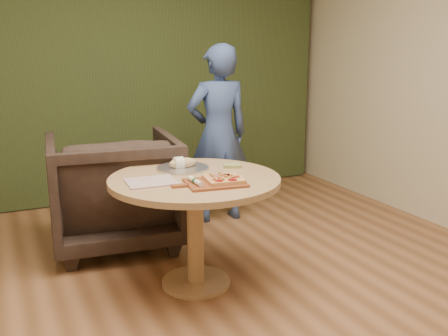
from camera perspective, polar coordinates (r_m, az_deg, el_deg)
room_shell at (r=2.45m, az=0.49°, el=9.84°), size 5.04×6.04×2.84m
curtain at (r=5.21m, az=-13.71°, el=11.54°), size 4.80×0.14×2.78m
pedestal_table at (r=3.24m, az=-3.35°, el=-3.43°), size 1.11×1.11×0.75m
pizza_paddle at (r=3.03m, az=-1.21°, el=-1.73°), size 0.46×0.32×0.01m
flatbread_pizza at (r=3.05m, az=-0.02°, el=-1.26°), size 0.25×0.25×0.04m
cutlery_roll at (r=3.00m, az=-3.30°, el=-1.49°), size 0.03×0.20×0.03m
newspaper at (r=3.10m, az=-8.31°, el=-1.56°), size 0.31×0.27×0.01m
serving_tray at (r=3.41m, az=-4.72°, el=-0.01°), size 0.36×0.36×0.02m
bread_roll at (r=3.40m, az=-4.88°, el=0.56°), size 0.19×0.09×0.09m
green_packet at (r=3.46m, az=0.96°, el=0.29°), size 0.15×0.14×0.02m
armchair at (r=4.05m, az=-12.49°, el=-1.87°), size 1.06×1.00×1.00m
person_standing at (r=4.48m, az=-0.67°, el=3.85°), size 0.60×0.41×1.59m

